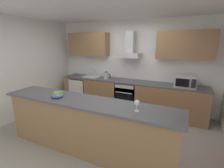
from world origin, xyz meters
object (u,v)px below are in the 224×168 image
at_px(range_hood, 130,49).
at_px(oven, 127,96).
at_px(refrigerator, 81,90).
at_px(wine_glass, 137,103).
at_px(kettle, 106,76).
at_px(fruit_bowl, 57,95).
at_px(sink, 93,76).
at_px(microwave, 185,81).

bearing_deg(range_hood, oven, -90.00).
relative_size(oven, range_hood, 1.11).
distance_m(refrigerator, wine_glass, 3.39).
distance_m(kettle, wine_glass, 2.63).
bearing_deg(wine_glass, range_hood, 111.78).
xyz_separation_m(refrigerator, fruit_bowl, (1.04, -2.15, 0.61)).
height_order(kettle, fruit_bowl, kettle).
relative_size(sink, kettle, 1.73).
relative_size(refrigerator, microwave, 1.70).
relative_size(wine_glass, fruit_bowl, 0.81).
height_order(microwave, range_hood, range_hood).
bearing_deg(fruit_bowl, sink, 104.98).
bearing_deg(range_hood, fruit_bowl, -104.62).
bearing_deg(wine_glass, microwave, 74.19).
distance_m(microwave, kettle, 2.17).
bearing_deg(range_hood, microwave, -5.97).
bearing_deg(sink, wine_glass, -45.96).
height_order(range_hood, wine_glass, range_hood).
bearing_deg(kettle, microwave, 0.15).
distance_m(oven, kettle, 0.86).
xyz_separation_m(refrigerator, sink, (0.46, 0.01, 0.50)).
bearing_deg(fruit_bowl, wine_glass, 0.41).
xyz_separation_m(microwave, wine_glass, (-0.60, -2.11, 0.07)).
height_order(microwave, fruit_bowl, microwave).
bearing_deg(microwave, kettle, -179.85).
distance_m(microwave, range_hood, 1.68).
height_order(microwave, kettle, microwave).
distance_m(microwave, wine_glass, 2.20).
distance_m(oven, wine_glass, 2.42).
relative_size(microwave, range_hood, 0.69).
bearing_deg(oven, kettle, -177.10).
relative_size(oven, refrigerator, 0.94).
distance_m(sink, fruit_bowl, 2.24).
height_order(range_hood, fruit_bowl, range_hood).
xyz_separation_m(microwave, sink, (-2.68, 0.04, -0.12)).
xyz_separation_m(microwave, range_hood, (-1.51, 0.16, 0.74)).
height_order(oven, fruit_bowl, fruit_bowl).
relative_size(range_hood, wine_glass, 4.05).
bearing_deg(fruit_bowl, microwave, 45.32).
relative_size(microwave, wine_glass, 2.81).
bearing_deg(microwave, refrigerator, 179.54).
relative_size(refrigerator, fruit_bowl, 3.86).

